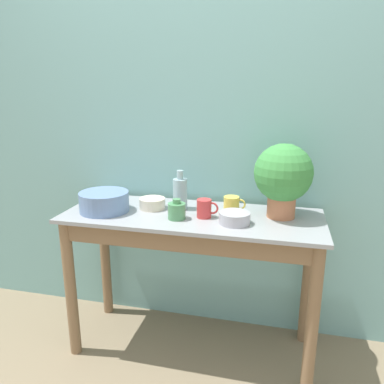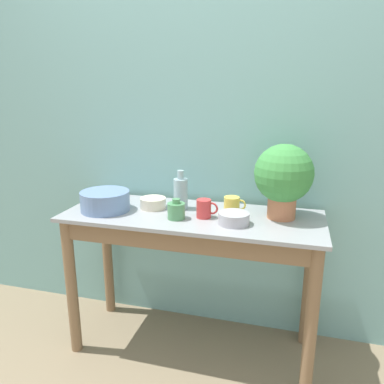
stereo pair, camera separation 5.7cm
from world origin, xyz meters
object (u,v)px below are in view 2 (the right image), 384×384
at_px(mug_yellow, 232,205).
at_px(bowl_small_steel, 234,218).
at_px(bottle_short, 176,210).
at_px(bottle_tall, 181,193).
at_px(potted_plant, 284,176).
at_px(bowl_small_cream, 153,203).
at_px(mug_red, 204,209).
at_px(bowl_wash_large, 105,201).

bearing_deg(mug_yellow, bowl_small_steel, -77.68).
bearing_deg(bottle_short, bottle_tall, 99.15).
xyz_separation_m(potted_plant, bowl_small_cream, (-0.68, -0.02, -0.19)).
bearing_deg(mug_red, bowl_small_steel, -18.15).
distance_m(bottle_tall, bowl_small_steel, 0.36).
bearing_deg(bottle_tall, bowl_small_steel, -26.91).
relative_size(mug_yellow, bowl_small_cream, 0.83).
height_order(bottle_tall, bowl_small_cream, bottle_tall).
xyz_separation_m(bottle_short, mug_red, (0.13, 0.05, 0.00)).
xyz_separation_m(mug_red, bowl_small_steel, (0.16, -0.05, -0.02)).
bearing_deg(bowl_wash_large, bowl_small_steel, -2.16).
xyz_separation_m(bowl_wash_large, bowl_small_steel, (0.70, -0.03, -0.02)).
relative_size(bottle_tall, mug_yellow, 1.82).
xyz_separation_m(potted_plant, mug_yellow, (-0.25, 0.01, -0.17)).
bearing_deg(mug_yellow, bowl_wash_large, -168.18).
distance_m(bowl_wash_large, bottle_tall, 0.41).
height_order(potted_plant, bowl_wash_large, potted_plant).
xyz_separation_m(bottle_tall, bowl_small_steel, (0.32, -0.16, -0.06)).
relative_size(bottle_short, mug_yellow, 0.89).
xyz_separation_m(potted_plant, bowl_wash_large, (-0.91, -0.13, -0.16)).
distance_m(mug_yellow, bowl_small_steel, 0.17).
distance_m(bottle_short, mug_red, 0.14).
bearing_deg(mug_red, potted_plant, 15.06).
bearing_deg(bottle_short, potted_plant, 16.97).
height_order(mug_yellow, bowl_small_cream, mug_yellow).
xyz_separation_m(potted_plant, bottle_tall, (-0.53, 0.01, -0.13)).
distance_m(bottle_tall, mug_red, 0.20).
relative_size(mug_red, bowl_small_cream, 0.79).
height_order(bottle_short, mug_yellow, bottle_short).
relative_size(mug_red, bowl_small_steel, 0.73).
bearing_deg(mug_red, mug_yellow, 42.54).
relative_size(bowl_wash_large, bottle_tall, 1.22).
bearing_deg(bowl_small_steel, bowl_small_cream, 164.46).
distance_m(potted_plant, bottle_short, 0.56).
height_order(bowl_wash_large, bottle_short, bowl_wash_large).
distance_m(mug_red, bowl_small_cream, 0.32).
bearing_deg(bowl_small_steel, bowl_wash_large, 177.84).
height_order(bowl_wash_large, mug_red, bowl_wash_large).
distance_m(potted_plant, bottle_tall, 0.55).
bearing_deg(potted_plant, bottle_tall, 179.18).
relative_size(potted_plant, mug_yellow, 3.22).
relative_size(potted_plant, mug_red, 3.38).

